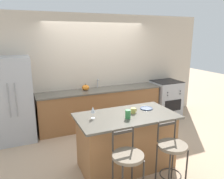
# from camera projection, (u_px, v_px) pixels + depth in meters

# --- Properties ---
(ground_plane) EXTENTS (18.00, 18.00, 0.00)m
(ground_plane) POSITION_uv_depth(u_px,v_px,m) (106.00, 130.00, 5.23)
(ground_plane) COLOR tan
(wall_back) EXTENTS (6.00, 0.07, 2.70)m
(wall_back) POSITION_uv_depth(u_px,v_px,m) (96.00, 70.00, 5.47)
(wall_back) COLOR beige
(wall_back) RESTS_ON ground_plane
(back_counter) EXTENTS (3.06, 0.63, 0.92)m
(back_counter) POSITION_uv_depth(u_px,v_px,m) (101.00, 107.00, 5.43)
(back_counter) COLOR #936038
(back_counter) RESTS_ON ground_plane
(sink_faucet) EXTENTS (0.02, 0.13, 0.22)m
(sink_faucet) POSITION_uv_depth(u_px,v_px,m) (98.00, 82.00, 5.45)
(sink_faucet) COLOR #ADAFB5
(sink_faucet) RESTS_ON back_counter
(kitchen_island) EXTENTS (1.64, 0.89, 0.94)m
(kitchen_island) POSITION_uv_depth(u_px,v_px,m) (126.00, 141.00, 3.68)
(kitchen_island) COLOR #936038
(kitchen_island) RESTS_ON ground_plane
(refrigerator) EXTENTS (0.78, 0.70, 1.79)m
(refrigerator) POSITION_uv_depth(u_px,v_px,m) (13.00, 100.00, 4.52)
(refrigerator) COLOR #ADAFB5
(refrigerator) RESTS_ON ground_plane
(oven_range) EXTENTS (0.73, 0.67, 0.97)m
(oven_range) POSITION_uv_depth(u_px,v_px,m) (166.00, 98.00, 6.11)
(oven_range) COLOR #ADAFB5
(oven_range) RESTS_ON ground_plane
(bar_stool_near) EXTENTS (0.42, 0.42, 1.01)m
(bar_stool_near) POSITION_uv_depth(u_px,v_px,m) (128.00, 163.00, 2.87)
(bar_stool_near) COLOR #332D28
(bar_stool_near) RESTS_ON ground_plane
(bar_stool_far) EXTENTS (0.42, 0.42, 1.01)m
(bar_stool_far) POSITION_uv_depth(u_px,v_px,m) (172.00, 152.00, 3.13)
(bar_stool_far) COLOR #332D28
(bar_stool_far) RESTS_ON ground_plane
(dinner_plate) EXTENTS (0.22, 0.22, 0.02)m
(dinner_plate) POSITION_uv_depth(u_px,v_px,m) (146.00, 108.00, 3.86)
(dinner_plate) COLOR #425170
(dinner_plate) RESTS_ON kitchen_island
(wine_glass) EXTENTS (0.07, 0.07, 0.19)m
(wine_glass) POSITION_uv_depth(u_px,v_px,m) (93.00, 110.00, 3.40)
(wine_glass) COLOR white
(wine_glass) RESTS_ON kitchen_island
(coffee_mug) EXTENTS (0.11, 0.08, 0.09)m
(coffee_mug) POSITION_uv_depth(u_px,v_px,m) (133.00, 111.00, 3.63)
(coffee_mug) COLOR #C1B251
(coffee_mug) RESTS_ON kitchen_island
(tumbler_cup) EXTENTS (0.09, 0.09, 0.14)m
(tumbler_cup) POSITION_uv_depth(u_px,v_px,m) (128.00, 114.00, 3.40)
(tumbler_cup) COLOR #3D934C
(tumbler_cup) RESTS_ON kitchen_island
(pumpkin_decoration) EXTENTS (0.17, 0.17, 0.16)m
(pumpkin_decoration) POSITION_uv_depth(u_px,v_px,m) (86.00, 88.00, 5.19)
(pumpkin_decoration) COLOR orange
(pumpkin_decoration) RESTS_ON back_counter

